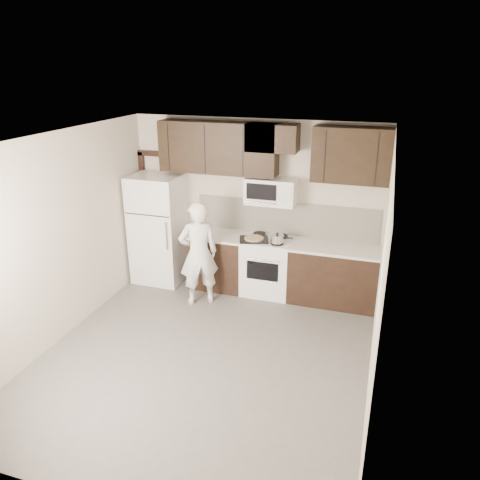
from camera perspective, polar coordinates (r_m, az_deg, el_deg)
The scene contains 14 objects.
floor at distance 6.13m, azimuth -4.23°, elevation -13.87°, with size 4.50×4.50×0.00m, color #585552.
back_wall at distance 7.48m, azimuth 1.86°, elevation 4.30°, with size 4.00×4.00×0.00m, color beige.
ceiling at distance 5.10m, azimuth -5.05°, elevation 11.90°, with size 4.50×4.50×0.00m, color white.
counter_run at distance 7.38m, azimuth 5.63°, elevation -3.47°, with size 2.95×0.64×0.91m.
stove at distance 7.43m, azimuth 3.35°, elevation -3.15°, with size 0.76×0.66×0.94m.
backsplash at distance 7.40m, azimuth 5.55°, elevation 2.66°, with size 2.90×0.02×0.54m, color silver.
upper_cabinets at distance 7.04m, azimuth 3.21°, elevation 11.03°, with size 3.48×0.35×0.78m.
microwave at distance 7.14m, azimuth 3.79°, elevation 5.96°, with size 0.76×0.42×0.40m.
refrigerator at distance 7.85m, azimuth -9.86°, elevation 1.36°, with size 0.80×0.76×1.80m.
door_trim at distance 8.18m, azimuth -11.31°, elevation 4.63°, with size 0.50×0.08×2.12m.
saucepan at distance 7.06m, azimuth 4.57°, elevation 0.09°, with size 0.33×0.19×0.18m.
baking_tray at distance 7.21m, azimuth 1.71°, elevation 0.06°, with size 0.44×0.33×0.02m, color black.
pizza at distance 7.20m, azimuth 1.72°, elevation 0.22°, with size 0.30×0.30×0.02m, color tan.
person at distance 7.01m, azimuth -5.07°, elevation -1.66°, with size 0.59×0.39×1.61m, color silver.
Camera 1 is at (1.94, -4.64, 3.50)m, focal length 35.00 mm.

